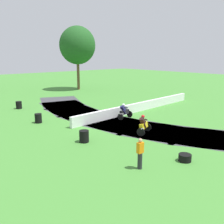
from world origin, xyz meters
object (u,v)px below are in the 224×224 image
Objects in this scene: tire_stack_near at (19,105)px; tire_stack_far at (185,158)px; motorcycle_lead_black at (125,111)px; track_marshal at (140,154)px; tire_stack_mid_b at (84,136)px; motorcycle_chase_yellow at (144,125)px; tire_stack_mid_a at (38,118)px.

tire_stack_far is (1.47, -19.60, -0.20)m from tire_stack_near.
motorcycle_lead_black is 1.02× the size of track_marshal.
track_marshal is (-1.08, -18.60, 0.42)m from tire_stack_near.
track_marshal is (-0.20, -5.20, 0.42)m from tire_stack_mid_b.
tire_stack_near is 1.14× the size of tire_stack_far.
tire_stack_mid_b is 6.64m from tire_stack_far.
motorcycle_chase_yellow reaches higher than tire_stack_mid_b.
tire_stack_mid_b is at bearing -93.75° from tire_stack_near.
tire_stack_far is (-2.12, -4.90, -0.45)m from motorcycle_chase_yellow.
track_marshal is (-0.08, -11.80, 0.42)m from tire_stack_mid_a.
tire_stack_mid_b is (-0.88, -13.39, -0.00)m from tire_stack_near.
track_marshal is at bearing -92.18° from tire_stack_mid_b.
motorcycle_lead_black is at bearing 50.10° from track_marshal.
motorcycle_lead_black is at bearing 63.51° from motorcycle_chase_yellow.
tire_stack_mid_a is at bearing 150.92° from motorcycle_lead_black.
tire_stack_mid_a is 6.60m from tire_stack_mid_b.
track_marshal is (-6.76, -8.08, 0.18)m from motorcycle_lead_black.
tire_stack_mid_a is at bearing 100.92° from tire_stack_far.
track_marshal is at bearing -140.17° from motorcycle_chase_yellow.
track_marshal is at bearing -129.90° from motorcycle_lead_black.
tire_stack_mid_a is 0.49× the size of track_marshal.
tire_stack_mid_a is at bearing 91.05° from tire_stack_mid_b.
tire_stack_mid_a is (-1.00, -6.80, -0.00)m from tire_stack_near.
tire_stack_near is 1.00× the size of tire_stack_mid_b.
tire_stack_mid_a is at bearing 120.18° from motorcycle_chase_yellow.
tire_stack_far is at bearing -21.52° from track_marshal.
motorcycle_chase_yellow is (-2.09, -4.19, 0.02)m from motorcycle_lead_black.
tire_stack_far is at bearing -113.43° from motorcycle_chase_yellow.
tire_stack_near is at bearing 86.69° from track_marshal.
tire_stack_near is at bearing 94.29° from tire_stack_far.
motorcycle_lead_black is 1.00× the size of motorcycle_chase_yellow.
tire_stack_near is at bearing 86.25° from tire_stack_mid_b.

